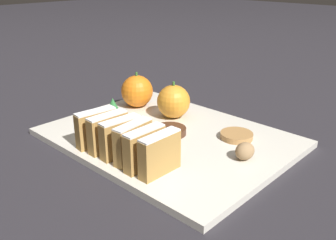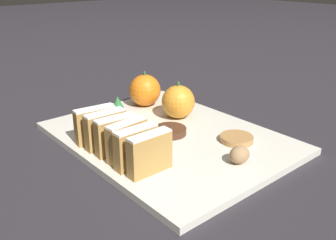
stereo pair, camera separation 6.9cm
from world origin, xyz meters
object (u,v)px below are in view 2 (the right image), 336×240
object	(u,v)px
orange_near	(145,90)
walnut	(239,155)
chocolate_cookie	(171,131)
orange_far	(178,102)

from	to	relation	value
orange_near	walnut	world-z (taller)	orange_near
walnut	orange_near	bearing A→B (deg)	80.93
chocolate_cookie	walnut	bearing A→B (deg)	-86.06
orange_near	walnut	size ratio (longest dim) A/B	2.23
orange_near	walnut	xyz separation A→B (m)	(-0.05, -0.32, -0.02)
chocolate_cookie	orange_far	bearing A→B (deg)	39.00
orange_far	walnut	size ratio (longest dim) A/B	2.17
orange_far	orange_near	bearing A→B (deg)	93.93
orange_near	orange_far	world-z (taller)	orange_near
walnut	chocolate_cookie	xyz separation A→B (m)	(-0.01, 0.16, -0.01)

